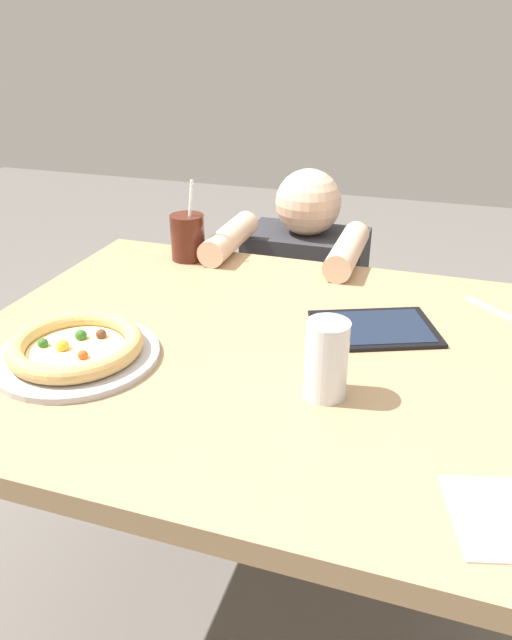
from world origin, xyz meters
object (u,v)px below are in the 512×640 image
object	(u,v)px
fork	(509,317)
tablet	(374,328)
pizza_near	(76,349)
water_cup_clear	(327,358)
diner_seated	(303,327)
drink_cup_colored	(188,237)

from	to	relation	value
fork	tablet	size ratio (longest dim) A/B	0.56
pizza_near	tablet	world-z (taller)	pizza_near
water_cup_clear	diner_seated	xyz separation A→B (m)	(-0.23, 0.82, -0.38)
drink_cup_colored	diner_seated	world-z (taller)	drink_cup_colored
fork	water_cup_clear	bearing A→B (deg)	-127.35
drink_cup_colored	fork	distance (m)	0.78
tablet	water_cup_clear	bearing A→B (deg)	-100.04
drink_cup_colored	water_cup_clear	bearing A→B (deg)	-47.39
tablet	diner_seated	size ratio (longest dim) A/B	0.31
pizza_near	diner_seated	world-z (taller)	diner_seated
water_cup_clear	tablet	size ratio (longest dim) A/B	0.46
drink_cup_colored	pizza_near	bearing A→B (deg)	-88.23
drink_cup_colored	water_cup_clear	distance (m)	0.69
fork	diner_seated	distance (m)	0.76
pizza_near	fork	bearing A→B (deg)	29.26
diner_seated	fork	bearing A→B (deg)	-38.44
pizza_near	drink_cup_colored	distance (m)	0.54
water_cup_clear	drink_cup_colored	bearing A→B (deg)	132.61
drink_cup_colored	fork	size ratio (longest dim) A/B	1.27
fork	tablet	xyz separation A→B (m)	(-0.26, -0.14, 0.00)
water_cup_clear	diner_seated	world-z (taller)	diner_seated
drink_cup_colored	tablet	world-z (taller)	drink_cup_colored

